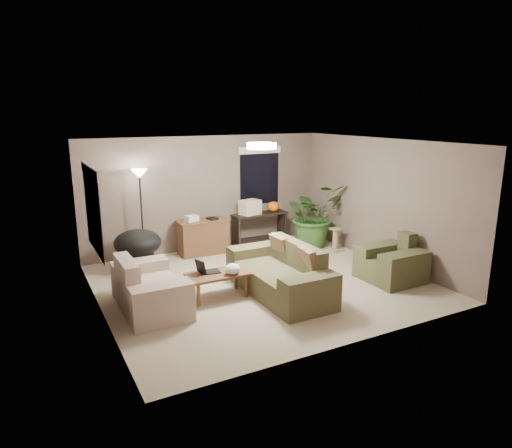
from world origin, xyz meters
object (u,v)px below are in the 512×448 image
papasan_chair (138,247)px  desk (203,237)px  floor_lamp (140,185)px  cat_scratching_post (335,241)px  main_sofa (281,276)px  houseplant (313,222)px  coffee_table (218,277)px  console_table (260,226)px  armchair (391,264)px  loveseat (148,291)px

papasan_chair → desk: bearing=15.1°
floor_lamp → cat_scratching_post: (3.97, -1.14, -1.38)m
main_sofa → houseplant: size_ratio=1.52×
coffee_table → houseplant: size_ratio=0.69×
houseplant → cat_scratching_post: 0.68m
console_table → coffee_table: bearing=-130.9°
coffee_table → houseplant: (3.12, 1.77, 0.21)m
coffee_table → papasan_chair: bearing=112.8°
console_table → papasan_chair: papasan_chair is taller
console_table → main_sofa: bearing=-111.3°
papasan_chair → houseplant: size_ratio=0.79×
floor_lamp → console_table: bearing=0.3°
coffee_table → console_table: bearing=49.1°
papasan_chair → floor_lamp: floor_lamp is taller
armchair → floor_lamp: floor_lamp is taller
armchair → desk: bearing=128.3°
main_sofa → desk: size_ratio=2.00×
loveseat → console_table: (3.20, 2.30, 0.14)m
loveseat → console_table: 3.95m
console_table → floor_lamp: floor_lamp is taller
loveseat → houseplant: bearing=21.6°
coffee_table → armchair: bearing=-13.1°
coffee_table → console_table: console_table is taller
main_sofa → floor_lamp: 3.41m
main_sofa → houseplant: 2.97m
floor_lamp → coffee_table: bearing=-75.4°
floor_lamp → houseplant: size_ratio=1.32×
console_table → cat_scratching_post: (1.28, -1.15, -0.22)m
loveseat → coffee_table: loveseat is taller
console_table → houseplant: size_ratio=0.90×
coffee_table → houseplant: 3.59m
cat_scratching_post → papasan_chair: bearing=170.1°
loveseat → cat_scratching_post: loveseat is taller
main_sofa → desk: 2.71m
loveseat → houseplant: (4.25, 1.68, 0.27)m
coffee_table → floor_lamp: floor_lamp is taller
houseplant → papasan_chair: bearing=177.1°
main_sofa → desk: main_sofa is taller
main_sofa → floor_lamp: (-1.63, 2.69, 1.30)m
coffee_table → floor_lamp: 2.75m
armchair → papasan_chair: size_ratio=0.88×
main_sofa → houseplant: houseplant is taller
desk → papasan_chair: papasan_chair is taller
coffee_table → cat_scratching_post: (3.35, 1.24, -0.14)m
console_table → papasan_chair: size_ratio=1.14×
desk → floor_lamp: (-1.29, 0.00, 1.22)m
floor_lamp → cat_scratching_post: 4.36m
loveseat → houseplant: 4.58m
main_sofa → floor_lamp: floor_lamp is taller
desk → cat_scratching_post: 2.91m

